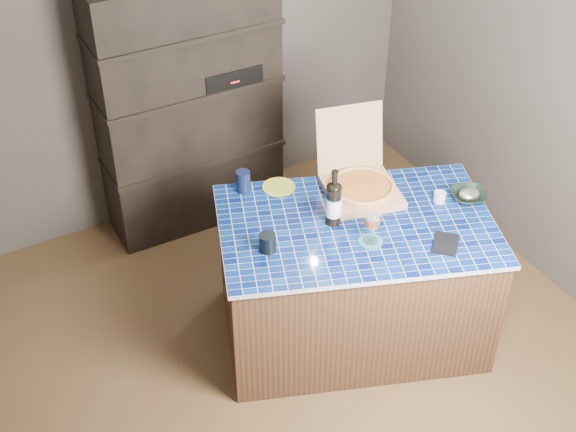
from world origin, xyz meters
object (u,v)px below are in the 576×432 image
pizza_box (361,184)px  wine_glass (372,221)px  kitchen_island (353,279)px  mead_bottle (334,203)px  dvd_case (446,244)px  bowl (469,196)px

pizza_box → wine_glass: size_ratio=2.87×
kitchen_island → mead_bottle: bearing=167.6°
kitchen_island → pizza_box: pizza_box is taller
kitchen_island → pizza_box: size_ratio=3.08×
wine_glass → dvd_case: wine_glass is taller
kitchen_island → bowl: bowl is taller
mead_bottle → wine_glass: bearing=-69.6°
mead_bottle → dvd_case: size_ratio=1.92×
dvd_case → bowl: size_ratio=0.88×
mead_bottle → bowl: size_ratio=1.68×
mead_bottle → dvd_case: bearing=-46.7°
kitchen_island → pizza_box: bearing=74.0°
pizza_box → mead_bottle: size_ratio=1.65×
dvd_case → pizza_box: bearing=148.2°
wine_glass → mead_bottle: bearing=110.4°
mead_bottle → dvd_case: 0.64m
wine_glass → bowl: (0.70, 0.05, -0.12)m
pizza_box → dvd_case: pizza_box is taller
pizza_box → bowl: bearing=-22.0°
mead_bottle → wine_glass: size_ratio=1.74×
kitchen_island → dvd_case: dvd_case is taller
mead_bottle → wine_glass: mead_bottle is taller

